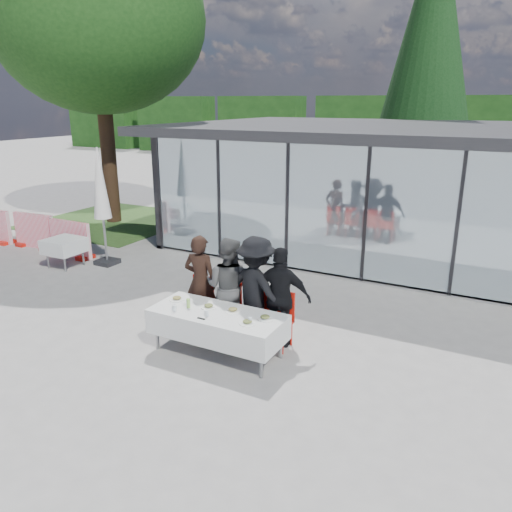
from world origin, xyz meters
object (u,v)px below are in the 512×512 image
Objects in this scene: dining_table at (217,324)px; diner_chair_b at (228,306)px; diner_d at (281,298)px; plate_c at (233,310)px; diner_b at (228,286)px; market_umbrella at (101,190)px; plate_a at (177,299)px; juice_bottle at (188,303)px; plate_d at (265,318)px; diner_c at (256,289)px; plate_extra at (247,322)px; diner_chair_a at (201,300)px; plate_b at (209,306)px; diner_chair_d at (280,317)px; deciduous_tree at (97,21)px; spare_table_left at (64,246)px; diner_chair_c at (256,312)px; diner_a at (201,282)px; conifer_tree at (430,44)px.

diner_chair_b is (-0.24, 0.75, -0.00)m from dining_table.
plate_c is at bearing 34.61° from diner_d.
diner_b is at bearing 107.49° from dining_table.
market_umbrella is at bearing 154.11° from plate_c.
plate_a is 1.74× the size of juice_bottle.
dining_table is 8.40× the size of plate_d.
diner_c is 7.04× the size of plate_extra.
dining_table is at bearing 32.17° from diner_d.
diner_chair_a is 1.00× the size of diner_chair_b.
plate_b is at bearing 64.88° from diner_c.
diner_c is 0.63m from diner_chair_d.
market_umbrella is (-5.77, 2.89, 1.16)m from plate_extra.
deciduous_tree is at bearing 141.93° from plate_b.
plate_extra is 0.31× the size of spare_table_left.
diner_chair_b is 1.00× the size of diner_chair_c.
juice_bottle reaches higher than plate_d.
diner_chair_d is 3.62× the size of plate_c.
spare_table_left is at bearing -18.88° from diner_b.
plate_c is 1.00× the size of plate_extra.
market_umbrella reaches higher than plate_a.
diner_a reaches higher than plate_d.
diner_chair_a is 5.23m from spare_table_left.
diner_c is (0.57, 0.00, 0.04)m from diner_b.
plate_b is at bearing -2.31° from plate_a.
conifer_tree is at bearing -77.15° from diner_c.
diner_b is at bearing -13.13° from spare_table_left.
diner_chair_d is 1.83m from plate_a.
diner_chair_d is (0.80, 0.75, -0.00)m from dining_table.
diner_b is 6.71× the size of plate_a.
diner_a is at bearing -24.70° from market_umbrella.
diner_c is at bearing 174.18° from diner_a.
diner_c is 12.22× the size of juice_bottle.
diner_b is 6.71× the size of plate_extra.
plate_extra is at bearing -45.05° from diner_chair_b.
dining_table is at bearing -136.72° from diner_chair_d.
plate_b is at bearing -130.31° from diner_chair_c.
diner_c is 0.83m from plate_d.
diner_chair_b is 3.62× the size of plate_d.
plate_c and plate_d have the same top height.
diner_c is 2.20× the size of spare_table_left.
juice_bottle is (-1.19, 0.09, 0.05)m from plate_extra.
diner_chair_a reaches higher than plate_b.
deciduous_tree is at bearing 142.26° from dining_table.
diner_a is 0.92m from plate_b.
market_umbrella reaches higher than diner_chair_b.
plate_c reaches higher than spare_table_left.
market_umbrella reaches higher than diner_d.
plate_c is at bearing -29.55° from diner_chair_a.
dining_table is 5.97m from market_umbrella.
diner_chair_a is at bearing 133.27° from plate_b.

